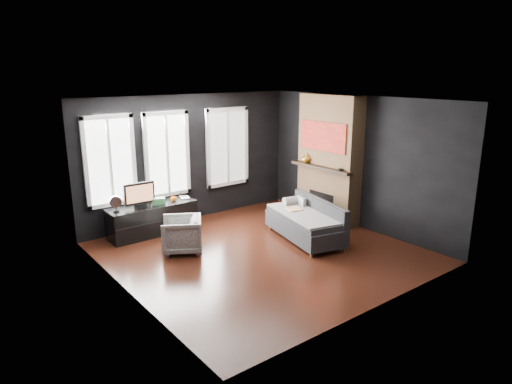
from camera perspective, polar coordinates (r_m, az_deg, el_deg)
floor at (r=8.29m, az=0.73°, el=-7.57°), size 5.00×5.00×0.00m
ceiling at (r=7.67m, az=0.80°, el=11.40°), size 5.00×5.00×0.00m
wall_back at (r=9.90m, az=-8.29°, el=4.20°), size 5.00×0.02×2.70m
wall_left at (r=6.66m, az=-16.35°, el=-1.59°), size 0.02×5.00×2.70m
wall_right at (r=9.59m, az=12.57°, el=3.64°), size 0.02×5.00×2.70m
windows at (r=9.52m, az=-10.79°, el=9.93°), size 4.00×0.16×1.76m
fireplace at (r=9.83m, az=9.14°, el=4.09°), size 0.70×1.62×2.70m
sofa at (r=8.82m, az=6.11°, el=-3.54°), size 1.28×1.95×0.77m
stripe_pillow at (r=9.27m, az=5.67°, el=-1.51°), size 0.15×0.30×0.29m
armchair at (r=8.33m, az=-9.27°, el=-5.06°), size 0.90×0.91×0.70m
media_console at (r=9.33m, az=-12.78°, el=-3.34°), size 1.76×0.56×0.61m
monitor at (r=9.06m, az=-14.39°, el=-0.17°), size 0.62×0.15×0.55m
desk_fan at (r=8.92m, az=-17.13°, el=-1.39°), size 0.28×0.28×0.32m
mug at (r=9.39m, az=-10.26°, el=-0.79°), size 0.13×0.11×0.11m
book at (r=9.56m, az=-9.49°, el=-0.06°), size 0.18×0.07×0.25m
storage_box at (r=9.22m, az=-12.06°, el=-1.12°), size 0.28×0.23×0.13m
mantel_vase at (r=9.97m, az=6.26°, el=4.24°), size 0.22×0.23×0.20m
mantel_clock at (r=9.31m, az=10.51°, el=2.77°), size 0.13×0.13×0.04m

